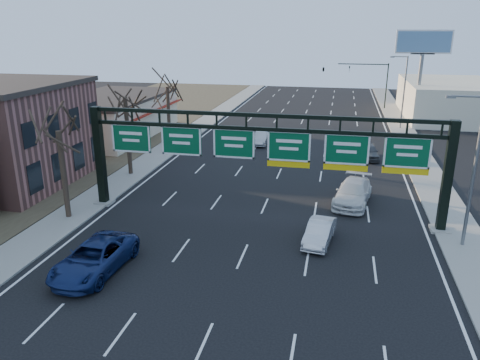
% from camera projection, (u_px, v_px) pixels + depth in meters
% --- Properties ---
extents(ground, '(160.00, 160.00, 0.00)m').
position_uv_depth(ground, '(235.00, 273.00, 24.91)').
color(ground, black).
rests_on(ground, ground).
extents(sidewalk_left, '(3.00, 120.00, 0.12)m').
position_uv_depth(sidewalk_left, '(153.00, 159.00, 45.98)').
color(sidewalk_left, gray).
rests_on(sidewalk_left, ground).
extents(sidewalk_right, '(3.00, 120.00, 0.12)m').
position_uv_depth(sidewalk_right, '(427.00, 175.00, 40.91)').
color(sidewalk_right, gray).
rests_on(sidewalk_right, ground).
extents(dirt_strip_left, '(21.00, 120.00, 0.06)m').
position_uv_depth(dirt_strip_left, '(42.00, 152.00, 48.41)').
color(dirt_strip_left, '#473D2B').
rests_on(dirt_strip_left, ground).
extents(lane_markings, '(21.60, 120.00, 0.01)m').
position_uv_depth(lane_markings, '(282.00, 167.00, 43.46)').
color(lane_markings, white).
rests_on(lane_markings, ground).
extents(sign_gantry, '(24.60, 1.20, 7.20)m').
position_uv_depth(sign_gantry, '(263.00, 152.00, 30.83)').
color(sign_gantry, black).
rests_on(sign_gantry, ground).
extents(brick_block, '(10.40, 12.40, 8.30)m').
position_uv_depth(brick_block, '(7.00, 134.00, 38.06)').
color(brick_block, '#90564E').
rests_on(brick_block, ground).
extents(cream_strip, '(10.90, 18.40, 4.70)m').
position_uv_depth(cream_strip, '(112.00, 116.00, 55.33)').
color(cream_strip, beige).
rests_on(cream_strip, ground).
extents(building_right_distant, '(12.00, 20.00, 5.00)m').
position_uv_depth(building_right_distant, '(448.00, 99.00, 66.55)').
color(building_right_distant, beige).
rests_on(building_right_distant, ground).
extents(tree_gantry, '(3.60, 3.60, 8.48)m').
position_uv_depth(tree_gantry, '(56.00, 115.00, 29.84)').
color(tree_gantry, black).
rests_on(tree_gantry, sidewalk_left).
extents(tree_mid, '(3.60, 3.60, 9.24)m').
position_uv_depth(tree_mid, '(124.00, 85.00, 38.88)').
color(tree_mid, black).
rests_on(tree_mid, sidewalk_left).
extents(tree_far, '(3.60, 3.60, 8.86)m').
position_uv_depth(tree_far, '(167.00, 77.00, 48.28)').
color(tree_far, black).
rests_on(tree_far, sidewalk_left).
extents(streetlight_near, '(2.15, 0.22, 9.00)m').
position_uv_depth(streetlight_near, '(473.00, 165.00, 26.40)').
color(streetlight_near, slate).
rests_on(streetlight_near, sidewalk_right).
extents(streetlight_far, '(2.15, 0.22, 9.00)m').
position_uv_depth(streetlight_far, '(403.00, 88.00, 57.95)').
color(streetlight_far, slate).
rests_on(streetlight_far, sidewalk_right).
extents(billboard_right, '(7.00, 0.50, 12.00)m').
position_uv_depth(billboard_right, '(423.00, 53.00, 60.81)').
color(billboard_right, slate).
rests_on(billboard_right, ground).
extents(traffic_signal_mast, '(10.16, 0.54, 7.00)m').
position_uv_depth(traffic_signal_mast, '(347.00, 72.00, 73.08)').
color(traffic_signal_mast, black).
rests_on(traffic_signal_mast, ground).
extents(car_blue_suv, '(3.04, 6.00, 1.63)m').
position_uv_depth(car_blue_suv, '(94.00, 258.00, 24.84)').
color(car_blue_suv, navy).
rests_on(car_blue_suv, ground).
extents(car_silver_sedan, '(1.96, 4.20, 1.33)m').
position_uv_depth(car_silver_sedan, '(319.00, 232.00, 28.26)').
color(car_silver_sedan, silver).
rests_on(car_silver_sedan, ground).
extents(car_white_wagon, '(3.24, 6.05, 1.67)m').
position_uv_depth(car_white_wagon, '(353.00, 193.00, 34.42)').
color(car_white_wagon, silver).
rests_on(car_white_wagon, ground).
extents(car_grey_far, '(2.21, 4.46, 1.46)m').
position_uv_depth(car_grey_far, '(368.00, 151.00, 46.08)').
color(car_grey_far, '#424548').
rests_on(car_grey_far, ground).
extents(car_silver_distant, '(1.47, 4.09, 1.34)m').
position_uv_depth(car_silver_distant, '(262.00, 138.00, 51.64)').
color(car_silver_distant, '#A1A1A5').
rests_on(car_silver_distant, ground).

